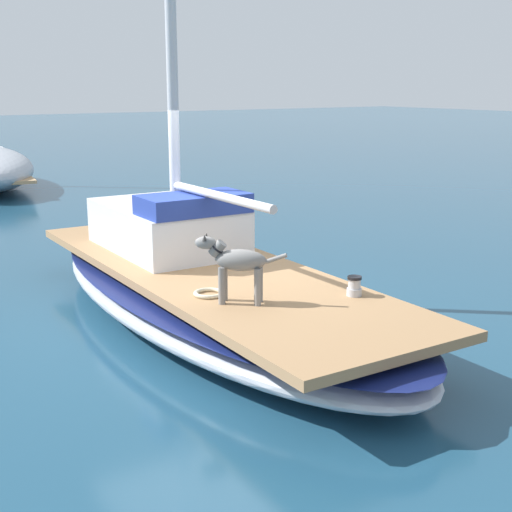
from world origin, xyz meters
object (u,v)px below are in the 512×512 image
at_px(dog_grey, 236,262).
at_px(coiled_rope, 209,293).
at_px(sailboat_main, 211,293).
at_px(deck_winch, 354,287).

xyz_separation_m(dog_grey, coiled_rope, (-0.11, 0.37, -0.40)).
relative_size(sailboat_main, dog_grey, 9.65).
distance_m(sailboat_main, dog_grey, 1.62).
height_order(sailboat_main, coiled_rope, coiled_rope).
bearing_deg(dog_grey, deck_winch, -22.56).
height_order(deck_winch, coiled_rope, deck_winch).
bearing_deg(dog_grey, sailboat_main, 70.63).
height_order(dog_grey, coiled_rope, dog_grey).
relative_size(deck_winch, coiled_rope, 0.65).
distance_m(dog_grey, coiled_rope, 0.56).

